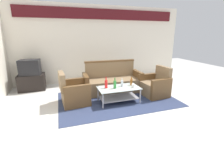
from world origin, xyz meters
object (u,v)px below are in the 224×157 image
television (30,67)px  bottle_clear (122,83)px  bottle_red (106,84)px  cup (133,86)px  tv_stand (32,82)px  bottle_green (115,84)px  couch (112,82)px  armchair_left (74,93)px  bottle_brown (131,82)px  armchair_right (155,86)px  coffee_table (119,92)px

television → bottle_clear: bearing=149.2°
bottle_red → cup: bearing=-15.5°
tv_stand → bottle_green: bearing=-39.2°
couch → cup: size_ratio=18.18×
armchair_left → bottle_red: bearing=70.7°
bottle_brown → television: size_ratio=0.37×
armchair_right → coffee_table: 1.21m
bottle_clear → armchair_left: bearing=170.0°
armchair_right → tv_stand: armchair_right is taller
armchair_left → armchair_right: 2.36m
cup → television: bearing=144.7°
cup → coffee_table: bearing=161.7°
cup → couch: bearing=105.9°
armchair_left → bottle_green: size_ratio=2.97×
bottle_green → tv_stand: bearing=140.8°
bottle_clear → bottle_green: bottle_green is taller
armchair_right → television: size_ratio=1.34×
couch → bottle_red: size_ratio=6.13×
tv_stand → television: bearing=85.6°
couch → armchair_right: couch is taller
bottle_brown → bottle_green: bearing=-168.6°
coffee_table → bottle_clear: size_ratio=4.79×
couch → bottle_brown: couch is taller
bottle_clear → bottle_brown: size_ratio=1.00×
cup → bottle_green: bearing=168.6°
armchair_left → television: (-1.20, 1.51, 0.47)m
cup → tv_stand: tv_stand is taller
armchair_right → bottle_green: size_ratio=2.97×
bottle_clear → coffee_table: bearing=-150.5°
couch → bottle_brown: size_ratio=7.88×
armchair_right → tv_stand: bearing=60.5°
armchair_right → bottle_green: bearing=92.2°
couch → tv_stand: size_ratio=2.27×
tv_stand → bottle_red: bearing=-40.5°
coffee_table → cup: (0.36, -0.12, 0.19)m
armchair_right → coffee_table: (-1.20, -0.13, -0.02)m
coffee_table → bottle_clear: bearing=29.5°
couch → cup: bearing=107.4°
bottle_green → bottle_brown: bottle_green is taller
bottle_clear → television: television is taller
couch → armchair_left: (-1.24, -0.53, -0.03)m
bottle_clear → bottle_red: size_ratio=0.77×
coffee_table → bottle_green: bearing=-169.3°
television → armchair_left: bearing=132.8°
television → cup: bearing=149.1°
tv_stand → television: television is taller
bottle_red → bottle_brown: (0.73, 0.01, -0.02)m
couch → coffee_table: 0.83m
bottle_brown → cup: size_ratio=2.31×
armchair_left → armchair_right: (2.35, -0.16, 0.00)m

